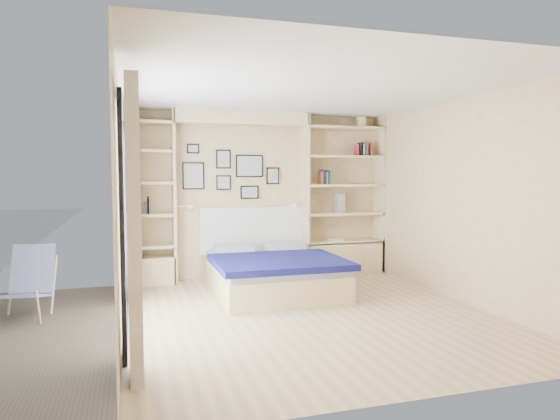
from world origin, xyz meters
name	(u,v)px	position (x,y,z in m)	size (l,w,h in m)	color
ground	(308,314)	(0.00, 0.00, 0.00)	(4.50, 4.50, 0.00)	tan
room_shell	(245,210)	(-0.39, 1.52, 1.08)	(4.50, 4.50, 4.50)	#CFB281
bed	(272,272)	(-0.10, 1.17, 0.27)	(1.64, 2.09, 1.07)	beige
photo_gallery	(230,172)	(-0.45, 2.22, 1.60)	(1.48, 0.02, 0.82)	black
reading_lamps	(243,206)	(-0.30, 2.00, 1.10)	(1.92, 0.12, 0.15)	silver
shelf_decor	(328,167)	(1.07, 2.07, 1.69)	(3.52, 0.23, 2.03)	#AB4418
deck_chair	(27,283)	(-3.00, 0.75, 0.38)	(0.58, 0.85, 0.80)	tan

